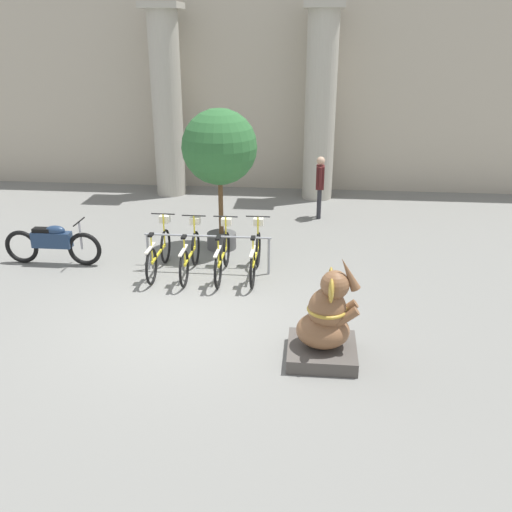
# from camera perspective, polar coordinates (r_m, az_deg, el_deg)

# --- Properties ---
(ground_plane) EXTENTS (60.00, 60.00, 0.00)m
(ground_plane) POSITION_cam_1_polar(r_m,az_deg,el_deg) (9.67, -6.68, -6.10)
(ground_plane) COLOR slate
(building_facade) EXTENTS (20.00, 0.20, 6.00)m
(building_facade) POSITION_cam_1_polar(r_m,az_deg,el_deg) (17.12, -0.93, 16.71)
(building_facade) COLOR #B2A893
(building_facade) RESTS_ON ground_plane
(column_left) EXTENTS (1.04, 1.04, 5.16)m
(column_left) POSITION_cam_1_polar(r_m,az_deg,el_deg) (16.56, -8.91, 14.99)
(column_left) COLOR #ADA899
(column_left) RESTS_ON ground_plane
(column_right) EXTENTS (1.04, 1.04, 5.16)m
(column_right) POSITION_cam_1_polar(r_m,az_deg,el_deg) (16.05, 6.46, 14.90)
(column_right) COLOR #ADA899
(column_right) RESTS_ON ground_plane
(bike_rack) EXTENTS (2.51, 0.05, 0.77)m
(bike_rack) POSITION_cam_1_polar(r_m,az_deg,el_deg) (11.19, -4.87, 1.12)
(bike_rack) COLOR gray
(bike_rack) RESTS_ON ground_plane
(bicycle_0) EXTENTS (0.48, 1.78, 1.07)m
(bicycle_0) POSITION_cam_1_polar(r_m,az_deg,el_deg) (11.36, -9.67, 0.40)
(bicycle_0) COLOR black
(bicycle_0) RESTS_ON ground_plane
(bicycle_1) EXTENTS (0.48, 1.78, 1.07)m
(bicycle_1) POSITION_cam_1_polar(r_m,az_deg,el_deg) (11.16, -6.59, 0.18)
(bicycle_1) COLOR black
(bicycle_1) RESTS_ON ground_plane
(bicycle_2) EXTENTS (0.48, 1.78, 1.07)m
(bicycle_2) POSITION_cam_1_polar(r_m,az_deg,el_deg) (11.06, -3.35, 0.08)
(bicycle_2) COLOR black
(bicycle_2) RESTS_ON ground_plane
(bicycle_3) EXTENTS (0.48, 1.78, 1.07)m
(bicycle_3) POSITION_cam_1_polar(r_m,az_deg,el_deg) (11.04, -0.04, 0.08)
(bicycle_3) COLOR black
(bicycle_3) RESTS_ON ground_plane
(elephant_statue) EXTENTS (1.00, 1.00, 1.61)m
(elephant_statue) POSITION_cam_1_polar(r_m,az_deg,el_deg) (8.29, 6.97, -6.86)
(elephant_statue) COLOR #4C4742
(elephant_statue) RESTS_ON ground_plane
(motorcycle) EXTENTS (2.03, 0.55, 0.94)m
(motorcycle) POSITION_cam_1_polar(r_m,az_deg,el_deg) (12.28, -19.66, 1.26)
(motorcycle) COLOR black
(motorcycle) RESTS_ON ground_plane
(person_pedestrian) EXTENTS (0.21, 0.47, 1.57)m
(person_pedestrian) POSITION_cam_1_polar(r_m,az_deg,el_deg) (14.48, 6.41, 7.36)
(person_pedestrian) COLOR #28282D
(person_pedestrian) RESTS_ON ground_plane
(potted_tree) EXTENTS (1.57, 1.57, 3.02)m
(potted_tree) POSITION_cam_1_polar(r_m,az_deg,el_deg) (12.02, -3.67, 10.50)
(potted_tree) COLOR #4C4C4C
(potted_tree) RESTS_ON ground_plane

